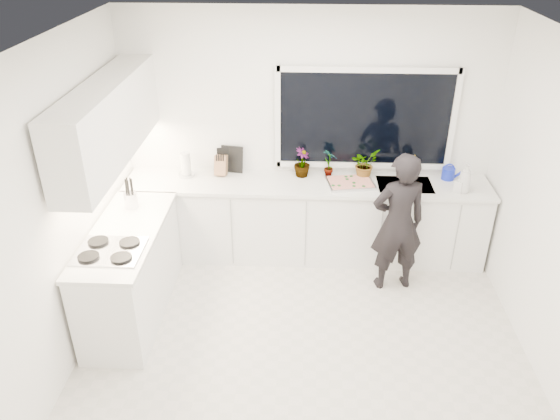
{
  "coord_description": "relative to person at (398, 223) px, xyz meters",
  "views": [
    {
      "loc": [
        -0.03,
        -3.86,
        3.51
      ],
      "look_at": [
        -0.24,
        0.4,
        1.15
      ],
      "focal_mm": 35.0,
      "sensor_mm": 36.0,
      "label": 1
    }
  ],
  "objects": [
    {
      "name": "floor",
      "position": [
        -0.92,
        -0.9,
        -0.77
      ],
      "size": [
        4.0,
        3.5,
        0.02
      ],
      "primitive_type": "cube",
      "color": "beige",
      "rests_on": "ground"
    },
    {
      "name": "wall_back",
      "position": [
        -0.92,
        0.86,
        0.59
      ],
      "size": [
        4.0,
        0.02,
        2.7
      ],
      "primitive_type": "cube",
      "color": "white",
      "rests_on": "ground"
    },
    {
      "name": "wall_left",
      "position": [
        -2.93,
        -0.9,
        0.59
      ],
      "size": [
        0.02,
        3.5,
        2.7
      ],
      "primitive_type": "cube",
      "color": "white",
      "rests_on": "ground"
    },
    {
      "name": "wall_right",
      "position": [
        1.09,
        -0.9,
        0.59
      ],
      "size": [
        0.02,
        3.5,
        2.7
      ],
      "primitive_type": "cube",
      "color": "white",
      "rests_on": "ground"
    },
    {
      "name": "ceiling",
      "position": [
        -0.92,
        -0.9,
        1.95
      ],
      "size": [
        4.0,
        3.5,
        0.02
      ],
      "primitive_type": "cube",
      "color": "white",
      "rests_on": "wall_back"
    },
    {
      "name": "window",
      "position": [
        -0.32,
        0.83,
        0.79
      ],
      "size": [
        1.8,
        0.02,
        1.0
      ],
      "primitive_type": "cube",
      "color": "black",
      "rests_on": "wall_back"
    },
    {
      "name": "base_cabinets_back",
      "position": [
        -0.92,
        0.55,
        -0.32
      ],
      "size": [
        3.92,
        0.58,
        0.88
      ],
      "primitive_type": "cube",
      "color": "white",
      "rests_on": "floor"
    },
    {
      "name": "base_cabinets_left",
      "position": [
        -2.59,
        -0.55,
        -0.32
      ],
      "size": [
        0.58,
        1.6,
        0.88
      ],
      "primitive_type": "cube",
      "color": "white",
      "rests_on": "floor"
    },
    {
      "name": "countertop_back",
      "position": [
        -0.92,
        0.54,
        0.14
      ],
      "size": [
        3.94,
        0.62,
        0.04
      ],
      "primitive_type": "cube",
      "color": "silver",
      "rests_on": "base_cabinets_back"
    },
    {
      "name": "countertop_left",
      "position": [
        -2.59,
        -0.55,
        0.14
      ],
      "size": [
        0.62,
        1.6,
        0.04
      ],
      "primitive_type": "cube",
      "color": "silver",
      "rests_on": "base_cabinets_left"
    },
    {
      "name": "upper_cabinets",
      "position": [
        -2.71,
        -0.2,
        1.09
      ],
      "size": [
        0.34,
        2.1,
        0.7
      ],
      "primitive_type": "cube",
      "color": "white",
      "rests_on": "wall_left"
    },
    {
      "name": "sink",
      "position": [
        0.13,
        0.55,
        0.11
      ],
      "size": [
        0.58,
        0.42,
        0.14
      ],
      "primitive_type": "cube",
      "color": "silver",
      "rests_on": "countertop_back"
    },
    {
      "name": "faucet",
      "position": [
        0.13,
        0.75,
        0.27
      ],
      "size": [
        0.03,
        0.03,
        0.22
      ],
      "primitive_type": "cylinder",
      "color": "silver",
      "rests_on": "countertop_back"
    },
    {
      "name": "stovetop",
      "position": [
        -2.61,
        -0.9,
        0.18
      ],
      "size": [
        0.56,
        0.48,
        0.03
      ],
      "primitive_type": "cube",
      "color": "black",
      "rests_on": "countertop_left"
    },
    {
      "name": "person",
      "position": [
        0.0,
        0.0,
        0.0
      ],
      "size": [
        0.61,
        0.46,
        1.51
      ],
      "primitive_type": "imported",
      "rotation": [
        0.0,
        0.0,
        3.34
      ],
      "color": "black",
      "rests_on": "floor"
    },
    {
      "name": "pizza_tray",
      "position": [
        -0.45,
        0.52,
        0.18
      ],
      "size": [
        0.55,
        0.44,
        0.03
      ],
      "primitive_type": "cube",
      "rotation": [
        0.0,
        0.0,
        0.18
      ],
      "color": "silver",
      "rests_on": "countertop_back"
    },
    {
      "name": "pizza",
      "position": [
        -0.45,
        0.52,
        0.2
      ],
      "size": [
        0.5,
        0.39,
        0.01
      ],
      "primitive_type": "cube",
      "rotation": [
        0.0,
        0.0,
        0.18
      ],
      "color": "red",
      "rests_on": "pizza_tray"
    },
    {
      "name": "watering_can",
      "position": [
        0.62,
        0.71,
        0.23
      ],
      "size": [
        0.16,
        0.16,
        0.13
      ],
      "primitive_type": "cylinder",
      "rotation": [
        0.0,
        0.0,
        0.19
      ],
      "color": "#1324B7",
      "rests_on": "countertop_back"
    },
    {
      "name": "paper_towel_roll",
      "position": [
        -2.25,
        0.65,
        0.29
      ],
      "size": [
        0.12,
        0.12,
        0.26
      ],
      "primitive_type": "cylinder",
      "rotation": [
        0.0,
        0.0,
        -0.11
      ],
      "color": "silver",
      "rests_on": "countertop_back"
    },
    {
      "name": "knife_block",
      "position": [
        -1.87,
        0.69,
        0.27
      ],
      "size": [
        0.14,
        0.11,
        0.22
      ],
      "primitive_type": "cube",
      "rotation": [
        0.0,
        0.0,
        -0.11
      ],
      "color": "brown",
      "rests_on": "countertop_back"
    },
    {
      "name": "utensil_crock",
      "position": [
        -2.65,
        -0.1,
        0.24
      ],
      "size": [
        0.17,
        0.17,
        0.16
      ],
      "primitive_type": "cylinder",
      "rotation": [
        0.0,
        0.0,
        -0.41
      ],
      "color": "#B2B3B7",
      "rests_on": "countertop_left"
    },
    {
      "name": "picture_frame_large",
      "position": [
        -1.81,
        0.79,
        0.3
      ],
      "size": [
        0.22,
        0.06,
        0.28
      ],
      "primitive_type": "cube",
      "rotation": [
        0.0,
        0.0,
        0.17
      ],
      "color": "black",
      "rests_on": "countertop_back"
    },
    {
      "name": "picture_frame_small",
      "position": [
        -1.76,
        0.79,
        0.31
      ],
      "size": [
        0.25,
        0.06,
        0.3
      ],
      "primitive_type": "cube",
      "rotation": [
        0.0,
        0.0,
        -0.18
      ],
      "color": "black",
      "rests_on": "countertop_back"
    },
    {
      "name": "herb_plants",
      "position": [
        -0.44,
        0.71,
        0.33
      ],
      "size": [
        1.36,
        0.39,
        0.33
      ],
      "color": "#26662D",
      "rests_on": "countertop_back"
    },
    {
      "name": "soap_bottles",
      "position": [
        0.7,
        0.4,
        0.31
      ],
      "size": [
        0.18,
        0.14,
        0.33
      ],
      "color": "#D8BF66",
      "rests_on": "countertop_back"
    }
  ]
}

